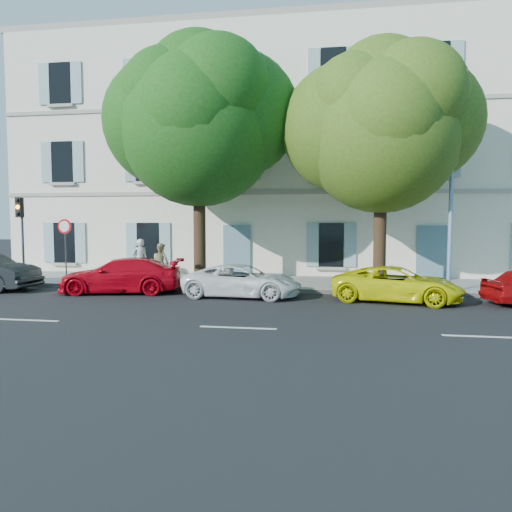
% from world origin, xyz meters
% --- Properties ---
extents(ground, '(90.00, 90.00, 0.00)m').
position_xyz_m(ground, '(0.00, 0.00, 0.00)').
color(ground, black).
extents(sidewalk, '(36.00, 4.50, 0.15)m').
position_xyz_m(sidewalk, '(0.00, 4.45, 0.07)').
color(sidewalk, '#A09E96').
rests_on(sidewalk, ground).
extents(kerb, '(36.00, 0.16, 0.16)m').
position_xyz_m(kerb, '(0.00, 2.28, 0.08)').
color(kerb, '#9E998E').
rests_on(kerb, ground).
extents(building, '(28.00, 7.00, 12.00)m').
position_xyz_m(building, '(0.00, 10.20, 6.00)').
color(building, white).
rests_on(building, ground).
extents(car_red_coupe, '(4.81, 2.57, 1.32)m').
position_xyz_m(car_red_coupe, '(-5.54, 1.19, 0.66)').
color(car_red_coupe, '#BB0514').
rests_on(car_red_coupe, ground).
extents(car_white_coupe, '(4.32, 2.17, 1.17)m').
position_xyz_m(car_white_coupe, '(-0.85, 0.97, 0.59)').
color(car_white_coupe, white).
rests_on(car_white_coupe, ground).
extents(car_yellow_supercar, '(4.60, 2.79, 1.19)m').
position_xyz_m(car_yellow_supercar, '(4.49, 0.84, 0.60)').
color(car_yellow_supercar, '#E2E109').
rests_on(car_yellow_supercar, ground).
extents(tree_left, '(6.24, 6.24, 9.67)m').
position_xyz_m(tree_left, '(-3.00, 3.07, 6.37)').
color(tree_left, '#3A2819').
rests_on(tree_left, sidewalk).
extents(tree_right, '(5.80, 5.80, 8.93)m').
position_xyz_m(tree_right, '(4.05, 2.85, 5.88)').
color(tree_right, '#3A2819').
rests_on(tree_right, sidewalk).
extents(traffic_light, '(0.30, 0.40, 3.52)m').
position_xyz_m(traffic_light, '(-10.65, 2.69, 2.70)').
color(traffic_light, '#383A3D').
rests_on(traffic_light, sidewalk).
extents(road_sign, '(0.61, 0.09, 2.63)m').
position_xyz_m(road_sign, '(-8.60, 2.60, 2.05)').
color(road_sign, '#383A3D').
rests_on(road_sign, sidewalk).
extents(street_lamp, '(0.32, 1.63, 7.60)m').
position_xyz_m(street_lamp, '(6.51, 2.45, 4.45)').
color(street_lamp, '#7293BF').
rests_on(street_lamp, sidewalk).
extents(pedestrian_a, '(0.78, 0.74, 1.80)m').
position_xyz_m(pedestrian_a, '(-5.76, 3.56, 1.05)').
color(pedestrian_a, silver).
rests_on(pedestrian_a, sidewalk).
extents(pedestrian_b, '(1.00, 0.94, 1.63)m').
position_xyz_m(pedestrian_b, '(-4.79, 3.45, 0.96)').
color(pedestrian_b, tan).
rests_on(pedestrian_b, sidewalk).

